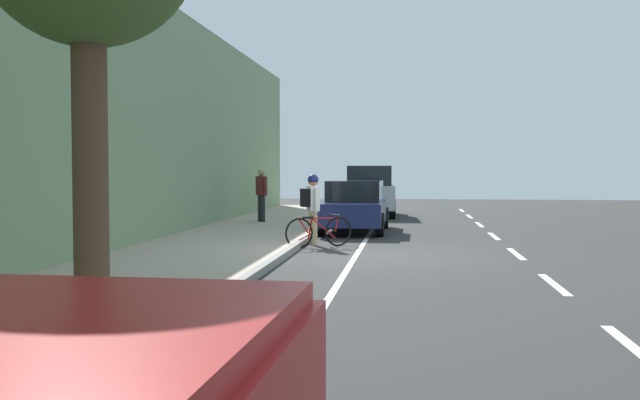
% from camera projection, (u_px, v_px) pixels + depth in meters
% --- Properties ---
extents(ground, '(59.26, 59.26, 0.00)m').
position_uv_depth(ground, '(372.00, 255.00, 15.49)').
color(ground, '#2D2D2D').
extents(sidewalk, '(3.52, 37.04, 0.14)m').
position_uv_depth(sidewalk, '(208.00, 250.00, 15.94)').
color(sidewalk, tan).
rests_on(sidewalk, ground).
extents(curb_edge, '(0.16, 37.04, 0.14)m').
position_uv_depth(curb_edge, '(289.00, 251.00, 15.71)').
color(curb_edge, gray).
rests_on(curb_edge, ground).
extents(lane_stripe_centre, '(0.14, 35.80, 0.01)m').
position_uv_depth(lane_stripe_centre, '(516.00, 254.00, 15.72)').
color(lane_stripe_centre, white).
rests_on(lane_stripe_centre, ground).
extents(lane_stripe_bike_edge, '(0.12, 37.04, 0.01)m').
position_uv_depth(lane_stripe_bike_edge, '(356.00, 255.00, 15.53)').
color(lane_stripe_bike_edge, white).
rests_on(lane_stripe_bike_edge, ground).
extents(building_facade, '(0.50, 37.04, 6.18)m').
position_uv_depth(building_facade, '(120.00, 114.00, 16.07)').
color(building_facade, gray).
rests_on(building_facade, ground).
extents(parked_suv_silver_nearest, '(2.17, 4.80, 1.99)m').
position_uv_depth(parked_suv_silver_nearest, '(369.00, 190.00, 28.47)').
color(parked_suv_silver_nearest, '#B7BABF').
rests_on(parked_suv_silver_nearest, ground).
extents(parked_sedan_dark_blue_second, '(1.88, 4.42, 1.52)m').
position_uv_depth(parked_sedan_dark_blue_second, '(355.00, 207.00, 21.24)').
color(parked_sedan_dark_blue_second, navy).
rests_on(parked_sedan_dark_blue_second, ground).
extents(bicycle_at_curb, '(1.48, 1.02, 0.77)m').
position_uv_depth(bicycle_at_curb, '(319.00, 231.00, 17.05)').
color(bicycle_at_curb, black).
rests_on(bicycle_at_curb, ground).
extents(cyclist_with_backpack, '(0.51, 0.57, 1.74)m').
position_uv_depth(cyclist_with_backpack, '(312.00, 202.00, 17.48)').
color(cyclist_with_backpack, '#C6B284').
rests_on(cyclist_with_backpack, ground).
extents(pedestrian_on_phone, '(0.43, 0.50, 1.73)m').
position_uv_depth(pedestrian_on_phone, '(261.00, 192.00, 23.46)').
color(pedestrian_on_phone, black).
rests_on(pedestrian_on_phone, sidewalk).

